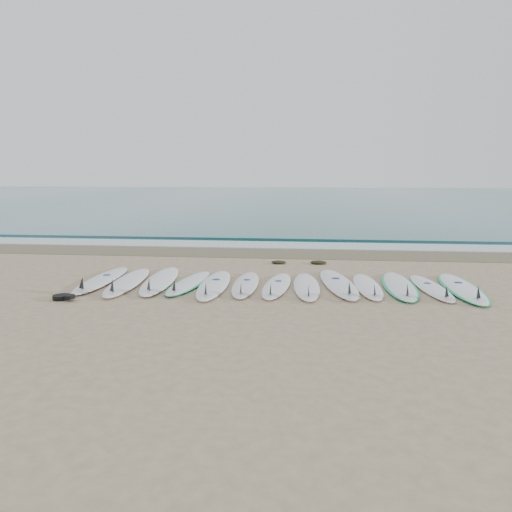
# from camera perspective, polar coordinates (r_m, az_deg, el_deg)

# --- Properties ---
(ground) EXTENTS (120.00, 120.00, 0.00)m
(ground) POSITION_cam_1_polar(r_m,az_deg,el_deg) (10.12, 2.39, -3.49)
(ground) COLOR tan
(ocean) EXTENTS (120.00, 55.00, 0.03)m
(ocean) POSITION_cam_1_polar(r_m,az_deg,el_deg) (42.40, 5.38, 6.58)
(ocean) COLOR #26666D
(ocean) RESTS_ON ground
(wet_sand_band) EXTENTS (120.00, 1.80, 0.01)m
(wet_sand_band) POSITION_cam_1_polar(r_m,az_deg,el_deg) (14.14, 3.52, 0.32)
(wet_sand_band) COLOR #6D6148
(wet_sand_band) RESTS_ON ground
(foam_band) EXTENTS (120.00, 1.40, 0.04)m
(foam_band) POSITION_cam_1_polar(r_m,az_deg,el_deg) (15.52, 3.77, 1.21)
(foam_band) COLOR silver
(foam_band) RESTS_ON ground
(wave_crest) EXTENTS (120.00, 1.00, 0.10)m
(wave_crest) POSITION_cam_1_polar(r_m,az_deg,el_deg) (17.00, 3.99, 2.05)
(wave_crest) COLOR #26666D
(wave_crest) RESTS_ON ground
(surfboard_0) EXTENTS (0.63, 2.72, 0.35)m
(surfboard_0) POSITION_cam_1_polar(r_m,az_deg,el_deg) (10.94, -17.32, -2.61)
(surfboard_0) COLOR silver
(surfboard_0) RESTS_ON ground
(surfboard_1) EXTENTS (0.78, 2.79, 0.35)m
(surfboard_1) POSITION_cam_1_polar(r_m,az_deg,el_deg) (10.58, -14.55, -2.88)
(surfboard_1) COLOR white
(surfboard_1) RESTS_ON ground
(surfboard_2) EXTENTS (0.85, 2.87, 0.36)m
(surfboard_2) POSITION_cam_1_polar(r_m,az_deg,el_deg) (10.56, -10.97, -2.77)
(surfboard_2) COLOR white
(surfboard_2) RESTS_ON ground
(surfboard_3) EXTENTS (0.79, 2.40, 0.30)m
(surfboard_3) POSITION_cam_1_polar(r_m,az_deg,el_deg) (10.32, -7.70, -3.06)
(surfboard_3) COLOR white
(surfboard_3) RESTS_ON ground
(surfboard_4) EXTENTS (0.66, 2.73, 0.35)m
(surfboard_4) POSITION_cam_1_polar(r_m,az_deg,el_deg) (10.04, -4.86, -3.28)
(surfboard_4) COLOR white
(surfboard_4) RESTS_ON ground
(surfboard_5) EXTENTS (0.57, 2.42, 0.31)m
(surfboard_5) POSITION_cam_1_polar(r_m,az_deg,el_deg) (10.06, -1.22, -3.26)
(surfboard_5) COLOR white
(surfboard_5) RESTS_ON ground
(surfboard_6) EXTENTS (0.65, 2.41, 0.30)m
(surfboard_6) POSITION_cam_1_polar(r_m,az_deg,el_deg) (9.96, 2.35, -3.40)
(surfboard_6) COLOR white
(surfboard_6) RESTS_ON ground
(surfboard_7) EXTENTS (0.64, 2.49, 0.32)m
(surfboard_7) POSITION_cam_1_polar(r_m,az_deg,el_deg) (9.94, 5.80, -3.46)
(surfboard_7) COLOR white
(surfboard_7) RESTS_ON ground
(surfboard_8) EXTENTS (0.97, 2.87, 0.36)m
(surfboard_8) POSITION_cam_1_polar(r_m,az_deg,el_deg) (10.22, 9.46, -3.14)
(surfboard_8) COLOR white
(surfboard_8) RESTS_ON ground
(surfboard_9) EXTENTS (0.58, 2.37, 0.30)m
(surfboard_9) POSITION_cam_1_polar(r_m,az_deg,el_deg) (10.14, 12.67, -3.40)
(surfboard_9) COLOR white
(surfboard_9) RESTS_ON ground
(surfboard_10) EXTENTS (0.70, 2.66, 0.34)m
(surfboard_10) POSITION_cam_1_polar(r_m,az_deg,el_deg) (10.36, 16.08, -3.28)
(surfboard_10) COLOR white
(surfboard_10) RESTS_ON ground
(surfboard_11) EXTENTS (0.68, 2.38, 0.30)m
(surfboard_11) POSITION_cam_1_polar(r_m,az_deg,el_deg) (10.35, 19.48, -3.46)
(surfboard_11) COLOR white
(surfboard_11) RESTS_ON ground
(surfboard_12) EXTENTS (0.70, 2.75, 0.35)m
(surfboard_12) POSITION_cam_1_polar(r_m,az_deg,el_deg) (10.56, 22.52, -3.40)
(surfboard_12) COLOR white
(surfboard_12) RESTS_ON ground
(seaweed_near) EXTENTS (0.38, 0.29, 0.07)m
(seaweed_near) POSITION_cam_1_polar(r_m,az_deg,el_deg) (12.59, 2.61, -0.71)
(seaweed_near) COLOR black
(seaweed_near) RESTS_ON ground
(seaweed_far) EXTENTS (0.41, 0.32, 0.08)m
(seaweed_far) POSITION_cam_1_polar(r_m,az_deg,el_deg) (12.63, 7.15, -0.72)
(seaweed_far) COLOR black
(seaweed_far) RESTS_ON ground
(leash_coil) EXTENTS (0.46, 0.36, 0.11)m
(leash_coil) POSITION_cam_1_polar(r_m,az_deg,el_deg) (9.73, -21.15, -4.40)
(leash_coil) COLOR black
(leash_coil) RESTS_ON ground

